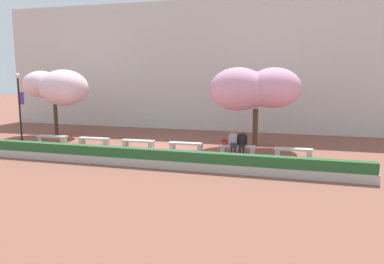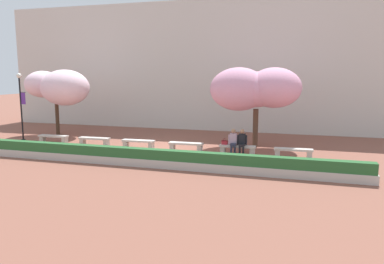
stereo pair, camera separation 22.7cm
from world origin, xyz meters
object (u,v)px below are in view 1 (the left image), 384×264
at_px(stone_bench_near_east, 186,145).
at_px(stone_bench_west_end, 52,138).
at_px(handbag, 225,142).
at_px(cherry_tree_secondary, 56,86).
at_px(stone_bench_far_east, 293,151).
at_px(stone_bench_center, 138,143).
at_px(stone_bench_near_west, 94,140).
at_px(stone_bench_east_end, 238,148).
at_px(cherry_tree_main, 255,89).
at_px(person_seated_right, 242,141).
at_px(lamp_post_with_banner, 19,101).
at_px(person_seated_left, 233,140).

bearing_deg(stone_bench_near_east, stone_bench_west_end, 180.00).
xyz_separation_m(handbag, cherry_tree_secondary, (-11.77, 2.53, 2.66)).
bearing_deg(stone_bench_far_east, stone_bench_center, 180.00).
height_order(stone_bench_near_west, cherry_tree_secondary, cherry_tree_secondary).
distance_m(stone_bench_near_east, stone_bench_far_east, 5.52).
distance_m(stone_bench_center, stone_bench_east_end, 5.52).
height_order(stone_bench_west_end, cherry_tree_main, cherry_tree_main).
relative_size(person_seated_right, cherry_tree_main, 0.26).
relative_size(stone_bench_near_east, cherry_tree_secondary, 0.41).
relative_size(stone_bench_near_west, stone_bench_far_east, 1.00).
distance_m(stone_bench_far_east, cherry_tree_main, 4.28).
distance_m(handbag, cherry_tree_main, 3.65).
relative_size(stone_bench_far_east, cherry_tree_secondary, 0.41).
xyz_separation_m(stone_bench_west_end, cherry_tree_main, (11.59, 2.20, 2.93)).
bearing_deg(lamp_post_with_banner, cherry_tree_secondary, 75.82).
relative_size(stone_bench_center, stone_bench_east_end, 1.00).
distance_m(stone_bench_near_east, person_seated_left, 2.58).
distance_m(stone_bench_center, person_seated_right, 5.77).
bearing_deg(stone_bench_near_east, stone_bench_center, 180.00).
relative_size(stone_bench_center, person_seated_right, 1.44).
distance_m(stone_bench_east_end, handbag, 0.73).
bearing_deg(stone_bench_center, handbag, 0.31).
relative_size(person_seated_left, cherry_tree_secondary, 0.28).
height_order(person_seated_right, cherry_tree_main, cherry_tree_main).
relative_size(stone_bench_west_end, handbag, 5.50).
bearing_deg(stone_bench_near_west, stone_bench_far_east, 0.00).
height_order(stone_bench_east_end, stone_bench_far_east, same).
xyz_separation_m(person_seated_left, lamp_post_with_banner, (-12.90, -0.05, 1.76)).
relative_size(stone_bench_west_end, stone_bench_far_east, 1.00).
relative_size(person_seated_right, lamp_post_with_banner, 0.32).
bearing_deg(person_seated_right, stone_bench_center, 179.47).
bearing_deg(cherry_tree_main, stone_bench_center, -160.08).
xyz_separation_m(stone_bench_near_west, stone_bench_near_east, (5.52, 0.00, 0.00)).
distance_m(handbag, cherry_tree_secondary, 12.33).
height_order(stone_bench_west_end, stone_bench_far_east, same).
bearing_deg(stone_bench_far_east, stone_bench_near_west, 180.00).
height_order(stone_bench_east_end, cherry_tree_secondary, cherry_tree_secondary).
bearing_deg(stone_bench_east_end, cherry_tree_main, 75.86).
height_order(stone_bench_far_east, cherry_tree_secondary, cherry_tree_secondary).
distance_m(stone_bench_far_east, cherry_tree_secondary, 15.69).
bearing_deg(stone_bench_near_east, cherry_tree_secondary, 165.21).
height_order(stone_bench_center, person_seated_right, person_seated_right).
distance_m(stone_bench_center, handbag, 4.85).
height_order(stone_bench_center, lamp_post_with_banner, lamp_post_with_banner).
bearing_deg(stone_bench_west_end, cherry_tree_main, 10.75).
xyz_separation_m(stone_bench_west_end, handbag, (10.36, 0.03, 0.27)).
xyz_separation_m(stone_bench_center, lamp_post_with_banner, (-7.60, -0.11, 2.15)).
bearing_deg(stone_bench_near_east, stone_bench_near_west, 180.00).
bearing_deg(stone_bench_center, stone_bench_far_east, 0.00).
bearing_deg(stone_bench_center, lamp_post_with_banner, -179.21).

